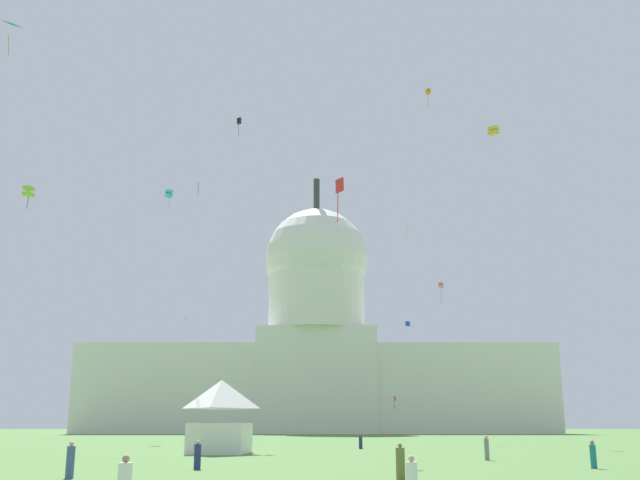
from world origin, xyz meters
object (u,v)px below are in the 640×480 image
Objects in this scene: capitol_building at (315,349)px; kite_yellow_low at (419,377)px; person_olive_lawn_far_right at (399,463)px; kite_cyan_high at (168,194)px; person_denim_lawn_far_left at (69,461)px; kite_turquoise_high at (8,28)px; person_teal_back_center at (592,455)px; kite_white_high at (405,225)px; kite_lime_mid at (27,191)px; event_tent at (220,416)px; kite_violet_mid at (197,192)px; kite_orange_high at (427,92)px; kite_pink_mid at (440,286)px; kite_green_mid at (187,322)px; kite_gold_high at (492,131)px; person_navy_back_left at (196,456)px; person_grey_back_right at (486,448)px; kite_magenta_low at (394,400)px; kite_red_mid at (338,189)px; kite_blue_mid at (407,324)px; person_navy_edge_west at (359,442)px; kite_black_high at (238,121)px.

capitol_building is 82.74× the size of kite_yellow_low.
person_olive_lawn_far_right is (4.76, -174.49, -22.30)m from capitol_building.
person_denim_lawn_far_left is at bearing 161.05° from kite_cyan_high.
kite_turquoise_high is 0.98× the size of kite_cyan_high.
person_teal_back_center is 0.49× the size of kite_cyan_high.
capitol_building is 148.42m from kite_turquoise_high.
kite_white_high is (33.52, 141.25, 49.95)m from person_denim_lawn_far_left.
kite_turquoise_high is at bearing -155.23° from kite_lime_mid.
capitol_building is at bearing 90.83° from event_tent.
kite_violet_mid is 1.47× the size of kite_orange_high.
kite_cyan_high is (-45.16, 3.77, -17.45)m from kite_orange_high.
event_tent is at bearing -95.11° from kite_pink_mid.
kite_turquoise_high is 2.38× the size of kite_green_mid.
capitol_building is at bearing 172.09° from kite_white_high.
kite_gold_high is at bearing 32.17° from event_tent.
person_navy_back_left is 22.17m from person_grey_back_right.
kite_violet_mid is 56.87m from kite_orange_high.
kite_magenta_low is 55.80m from kite_green_mid.
kite_violet_mid is at bearing -151.15° from kite_red_mid.
capitol_building reaches higher than person_navy_back_left.
kite_blue_mid is at bearing -10.82° from kite_lime_mid.
kite_white_high reaches higher than kite_violet_mid.
kite_turquoise_high is at bearing -139.23° from person_navy_back_left.
person_navy_edge_west is at bearing -87.65° from capitol_building.
kite_white_high reaches higher than person_teal_back_center.
kite_black_high is (-15.90, 18.02, 44.05)m from person_navy_edge_west.
kite_yellow_low is 107.82m from kite_red_mid.
person_navy_back_left is 126.01m from kite_yellow_low.
kite_violet_mid reaches higher than event_tent.
kite_lime_mid reaches higher than kite_green_mid.
kite_turquoise_high reaches higher than person_navy_back_left.
person_olive_lawn_far_right is (-0.54, -45.24, 0.08)m from person_navy_edge_west.
kite_blue_mid reaches higher than kite_pink_mid.
kite_violet_mid is at bearing 114.31° from kite_yellow_low.
kite_gold_high is 54.61m from kite_lime_mid.
kite_lime_mid reaches higher than person_navy_edge_west.
kite_yellow_low is at bearing -109.46° from kite_orange_high.
kite_orange_high reaches higher than kite_magenta_low.
person_olive_lawn_far_right is 60.61m from kite_turquoise_high.
kite_black_high reaches higher than person_grey_back_right.
person_denim_lawn_far_left is at bearing -41.50° from person_navy_back_left.
person_teal_back_center is 29.30m from person_denim_lawn_far_left.
kite_yellow_low is (31.03, 98.54, 9.38)m from event_tent.
person_teal_back_center is 0.97× the size of person_olive_lawn_far_right.
kite_gold_high is 65.23m from kite_green_mid.
kite_white_high reaches higher than kite_turquoise_high.
person_navy_back_left is 0.50× the size of kite_orange_high.
kite_cyan_high is 46.47m from kite_lime_mid.
kite_turquoise_high is at bearing -101.62° from capitol_building.
kite_gold_high is 95.60m from kite_white_high.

